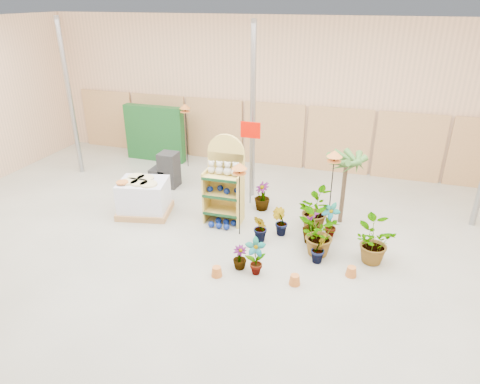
# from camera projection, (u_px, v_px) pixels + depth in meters

# --- Properties ---
(room) EXTENTS (15.20, 12.10, 4.70)m
(room) POSITION_uv_depth(u_px,v_px,m) (217.00, 147.00, 8.59)
(room) COLOR gray
(room) RESTS_ON ground
(display_shelf) EXTENTS (0.90, 0.58, 2.13)m
(display_shelf) POSITION_uv_depth(u_px,v_px,m) (225.00, 182.00, 10.09)
(display_shelf) COLOR gold
(display_shelf) RESTS_ON ground
(teddy_bears) EXTENTS (0.79, 0.21, 0.34)m
(teddy_bears) POSITION_uv_depth(u_px,v_px,m) (225.00, 169.00, 9.84)
(teddy_bears) COLOR beige
(teddy_bears) RESTS_ON display_shelf
(gazing_balls_shelf) EXTENTS (0.78, 0.27, 0.15)m
(gazing_balls_shelf) POSITION_uv_depth(u_px,v_px,m) (224.00, 190.00, 10.04)
(gazing_balls_shelf) COLOR navy
(gazing_balls_shelf) RESTS_ON display_shelf
(gazing_balls_floor) EXTENTS (0.63, 0.39, 0.15)m
(gazing_balls_floor) POSITION_uv_depth(u_px,v_px,m) (223.00, 224.00, 10.11)
(gazing_balls_floor) COLOR navy
(gazing_balls_floor) RESTS_ON ground
(pallet_stack) EXTENTS (1.43, 1.28, 0.92)m
(pallet_stack) POSITION_uv_depth(u_px,v_px,m) (144.00, 197.00, 10.57)
(pallet_stack) COLOR #A07447
(pallet_stack) RESTS_ON ground
(charcoal_planters) EXTENTS (0.80, 0.50, 1.00)m
(charcoal_planters) POSITION_uv_depth(u_px,v_px,m) (166.00, 172.00, 12.15)
(charcoal_planters) COLOR black
(charcoal_planters) RESTS_ON ground
(trellis_stock) EXTENTS (2.00, 0.30, 1.80)m
(trellis_stock) POSITION_uv_depth(u_px,v_px,m) (155.00, 133.00, 13.91)
(trellis_stock) COLOR #12451A
(trellis_stock) RESTS_ON ground
(offer_sign) EXTENTS (0.50, 0.08, 2.20)m
(offer_sign) POSITION_uv_depth(u_px,v_px,m) (250.00, 146.00, 10.63)
(offer_sign) COLOR gray
(offer_sign) RESTS_ON ground
(bird_table_front) EXTENTS (0.34, 0.34, 1.75)m
(bird_table_front) POSITION_uv_depth(u_px,v_px,m) (239.00, 168.00, 9.14)
(bird_table_front) COLOR black
(bird_table_front) RESTS_ON ground
(bird_table_right) EXTENTS (0.34, 0.34, 2.01)m
(bird_table_right) POSITION_uv_depth(u_px,v_px,m) (334.00, 157.00, 9.07)
(bird_table_right) COLOR black
(bird_table_right) RESTS_ON ground
(bird_table_back) EXTENTS (0.34, 0.34, 2.01)m
(bird_table_back) POSITION_uv_depth(u_px,v_px,m) (185.00, 109.00, 12.94)
(bird_table_back) COLOR black
(bird_table_back) RESTS_ON ground
(palm) EXTENTS (0.70, 0.70, 1.85)m
(palm) POSITION_uv_depth(u_px,v_px,m) (347.00, 160.00, 9.70)
(palm) COLOR #4D3B28
(palm) RESTS_ON ground
(potted_plant_1) EXTENTS (0.45, 0.47, 0.67)m
(potted_plant_1) POSITION_uv_depth(u_px,v_px,m) (261.00, 228.00, 9.38)
(potted_plant_1) COLOR #396828
(potted_plant_1) RESTS_ON ground
(potted_plant_2) EXTENTS (0.90, 0.79, 0.95)m
(potted_plant_2) POSITION_uv_depth(u_px,v_px,m) (317.00, 235.00, 8.86)
(potted_plant_2) COLOR #396828
(potted_plant_2) RESTS_ON ground
(potted_plant_3) EXTENTS (0.48, 0.48, 0.79)m
(potted_plant_3) POSITION_uv_depth(u_px,v_px,m) (312.00, 226.00, 9.34)
(potted_plant_3) COLOR #396828
(potted_plant_3) RESTS_ON ground
(potted_plant_4) EXTENTS (0.52, 0.46, 0.83)m
(potted_plant_4) POSITION_uv_depth(u_px,v_px,m) (330.00, 221.00, 9.55)
(potted_plant_4) COLOR #396828
(potted_plant_4) RESTS_ON ground
(potted_plant_5) EXTENTS (0.40, 0.34, 0.64)m
(potted_plant_5) POSITION_uv_depth(u_px,v_px,m) (280.00, 222.00, 9.68)
(potted_plant_5) COLOR #396828
(potted_plant_5) RESTS_ON ground
(potted_plant_6) EXTENTS (1.04, 1.10, 0.96)m
(potted_plant_6) POSITION_uv_depth(u_px,v_px,m) (313.00, 210.00, 9.87)
(potted_plant_6) COLOR #396828
(potted_plant_6) RESTS_ON ground
(potted_plant_7) EXTENTS (0.35, 0.35, 0.50)m
(potted_plant_7) POSITION_uv_depth(u_px,v_px,m) (240.00, 258.00, 8.50)
(potted_plant_7) COLOR #396828
(potted_plant_7) RESTS_ON ground
(potted_plant_8) EXTENTS (0.49, 0.42, 0.78)m
(potted_plant_8) POSITION_uv_depth(u_px,v_px,m) (255.00, 257.00, 8.26)
(potted_plant_8) COLOR #396828
(potted_plant_8) RESTS_ON ground
(potted_plant_9) EXTENTS (0.39, 0.43, 0.63)m
(potted_plant_9) POSITION_uv_depth(u_px,v_px,m) (319.00, 248.00, 8.69)
(potted_plant_9) COLOR #396828
(potted_plant_9) RESTS_ON ground
(potted_plant_10) EXTENTS (1.09, 1.06, 0.92)m
(potted_plant_10) POSITION_uv_depth(u_px,v_px,m) (372.00, 242.00, 8.63)
(potted_plant_10) COLOR #396828
(potted_plant_10) RESTS_ON ground
(potted_plant_11) EXTENTS (0.58, 0.58, 0.73)m
(potted_plant_11) POSITION_uv_depth(u_px,v_px,m) (262.00, 196.00, 10.81)
(potted_plant_11) COLOR #396828
(potted_plant_11) RESTS_ON ground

